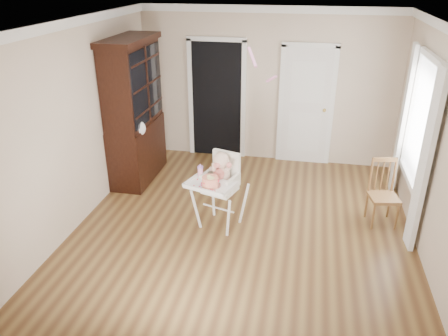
% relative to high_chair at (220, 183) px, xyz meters
% --- Properties ---
extents(floor, '(5.00, 5.00, 0.00)m').
position_rel_high_chair_xyz_m(floor, '(0.32, -0.01, -0.66)').
color(floor, '#51341B').
rests_on(floor, ground).
extents(ceiling, '(5.00, 5.00, 0.00)m').
position_rel_high_chair_xyz_m(ceiling, '(0.32, -0.01, 2.04)').
color(ceiling, white).
rests_on(ceiling, wall_back).
extents(wall_back, '(4.50, 0.00, 4.50)m').
position_rel_high_chair_xyz_m(wall_back, '(0.32, 2.49, 0.69)').
color(wall_back, beige).
rests_on(wall_back, floor).
extents(wall_left, '(0.00, 5.00, 5.00)m').
position_rel_high_chair_xyz_m(wall_left, '(-1.93, -0.01, 0.69)').
color(wall_left, beige).
rests_on(wall_left, floor).
extents(wall_right, '(0.00, 5.00, 5.00)m').
position_rel_high_chair_xyz_m(wall_right, '(2.57, -0.01, 0.69)').
color(wall_right, beige).
rests_on(wall_right, floor).
extents(crown_molding, '(4.50, 5.00, 0.12)m').
position_rel_high_chair_xyz_m(crown_molding, '(0.32, -0.01, 1.98)').
color(crown_molding, white).
rests_on(crown_molding, ceiling).
extents(doorway, '(1.06, 0.05, 2.22)m').
position_rel_high_chair_xyz_m(doorway, '(-0.58, 2.47, 0.45)').
color(doorway, black).
rests_on(doorway, wall_back).
extents(closet_door, '(0.96, 0.09, 2.13)m').
position_rel_high_chair_xyz_m(closet_door, '(1.02, 2.46, 0.37)').
color(closet_door, white).
rests_on(closet_door, wall_back).
extents(window_right, '(0.13, 1.84, 2.30)m').
position_rel_high_chair_xyz_m(window_right, '(2.50, 0.79, 0.63)').
color(window_right, white).
rests_on(window_right, wall_right).
extents(high_chair, '(0.80, 0.90, 1.07)m').
position_rel_high_chair_xyz_m(high_chair, '(0.00, 0.00, 0.00)').
color(high_chair, white).
rests_on(high_chair, floor).
extents(baby, '(0.31, 0.29, 0.50)m').
position_rel_high_chair_xyz_m(baby, '(0.01, 0.02, 0.17)').
color(baby, beige).
rests_on(baby, high_chair).
extents(cake, '(0.27, 0.27, 0.13)m').
position_rel_high_chair_xyz_m(cake, '(-0.07, -0.28, 0.15)').
color(cake, silver).
rests_on(cake, high_chair).
extents(sippy_cup, '(0.07, 0.07, 0.18)m').
position_rel_high_chair_xyz_m(sippy_cup, '(-0.26, -0.02, 0.16)').
color(sippy_cup, pink).
rests_on(sippy_cup, high_chair).
extents(china_cabinet, '(0.61, 1.37, 2.32)m').
position_rel_high_chair_xyz_m(china_cabinet, '(-1.66, 1.24, 0.50)').
color(china_cabinet, black).
rests_on(china_cabinet, floor).
extents(dining_chair, '(0.44, 0.44, 0.92)m').
position_rel_high_chair_xyz_m(dining_chair, '(2.17, 0.53, -0.23)').
color(dining_chair, brown).
rests_on(dining_chair, floor).
extents(streamer, '(0.18, 0.47, 0.15)m').
position_rel_high_chair_xyz_m(streamer, '(0.39, 0.01, 1.66)').
color(streamer, pink).
rests_on(streamer, ceiling).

